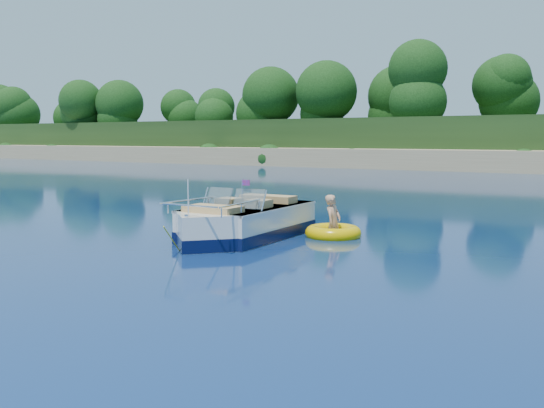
{
  "coord_description": "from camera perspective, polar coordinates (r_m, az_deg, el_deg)",
  "views": [
    {
      "loc": [
        6.49,
        -8.72,
        2.4
      ],
      "look_at": [
        -0.91,
        3.23,
        0.85
      ],
      "focal_mm": 40.0,
      "sensor_mm": 36.0,
      "label": 1
    }
  ],
  "objects": [
    {
      "name": "boy",
      "position": [
        14.89,
        5.81,
        -3.02
      ],
      "size": [
        0.37,
        0.78,
        1.5
      ],
      "primitive_type": "imported",
      "rotation": [
        0.0,
        -0.17,
        1.61
      ],
      "color": "tan",
      "rests_on": "ground"
    },
    {
      "name": "ground",
      "position": [
        11.14,
        -4.82,
        -6.18
      ],
      "size": [
        160.0,
        160.0,
        0.0
      ],
      "primitive_type": "plane",
      "color": "#091B43",
      "rests_on": "ground"
    },
    {
      "name": "motorboat",
      "position": [
        14.33,
        -2.95,
        -1.98
      ],
      "size": [
        2.0,
        5.27,
        1.75
      ],
      "rotation": [
        0.0,
        0.0,
        0.03
      ],
      "color": "silver",
      "rests_on": "ground"
    },
    {
      "name": "tow_tube",
      "position": [
        14.79,
        5.77,
        -2.72
      ],
      "size": [
        1.8,
        1.8,
        0.36
      ],
      "rotation": [
        0.0,
        0.0,
        0.42
      ],
      "color": "#E7B600",
      "rests_on": "ground"
    }
  ]
}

